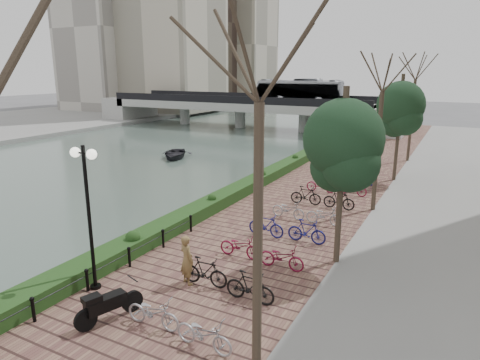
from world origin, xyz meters
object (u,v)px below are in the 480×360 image
Objects in this scene: lamppost at (86,187)px; boat at (175,154)px; motorcycle at (109,303)px; pedestrian at (187,260)px.

lamppost is 1.26× the size of boat.
lamppost reaches higher than boat.
motorcycle is 25.93m from boat.
boat is at bearing 119.93° from lamppost.
lamppost is 24.21m from boat.
motorcycle is 1.03× the size of pedestrian.
lamppost is 4.00m from pedestrian.
lamppost is 3.65m from motorcycle.
motorcycle is 0.47× the size of boat.
pedestrian is 0.45× the size of boat.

